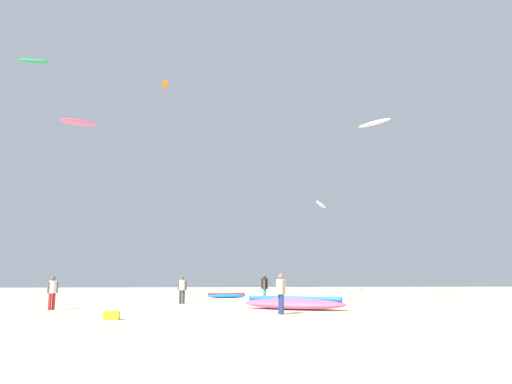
# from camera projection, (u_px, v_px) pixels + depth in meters

# --- Properties ---
(ground_plane) EXTENTS (120.00, 120.00, 0.00)m
(ground_plane) POSITION_uv_depth(u_px,v_px,m) (321.00, 331.00, 14.62)
(ground_plane) COLOR beige
(person_foreground) EXTENTS (0.40, 0.56, 1.75)m
(person_foreground) POSITION_uv_depth(u_px,v_px,m) (281.00, 290.00, 21.18)
(person_foreground) COLOR navy
(person_foreground) RESTS_ON ground
(person_midground) EXTENTS (0.40, 0.58, 1.76)m
(person_midground) POSITION_uv_depth(u_px,v_px,m) (264.00, 286.00, 29.74)
(person_midground) COLOR teal
(person_midground) RESTS_ON ground
(person_left) EXTENTS (0.43, 0.40, 1.64)m
(person_left) POSITION_uv_depth(u_px,v_px,m) (52.00, 290.00, 23.90)
(person_left) COLOR #B21E23
(person_left) RESTS_ON ground
(person_right) EXTENTS (0.54, 0.37, 1.64)m
(person_right) POSITION_uv_depth(u_px,v_px,m) (182.00, 288.00, 29.32)
(person_right) COLOR #2D2D33
(person_right) RESTS_ON ground
(kite_grounded_near) EXTENTS (3.21, 1.48, 0.40)m
(kite_grounded_near) POSITION_uv_depth(u_px,v_px,m) (227.00, 296.00, 37.00)
(kite_grounded_near) COLOR blue
(kite_grounded_near) RESTS_ON ground
(kite_grounded_mid) EXTENTS (5.36, 4.00, 0.69)m
(kite_grounded_mid) POSITION_uv_depth(u_px,v_px,m) (294.00, 303.00, 24.08)
(kite_grounded_mid) COLOR #E5598C
(kite_grounded_mid) RESTS_ON ground
(cooler_box) EXTENTS (0.56, 0.36, 0.32)m
(cooler_box) POSITION_uv_depth(u_px,v_px,m) (112.00, 315.00, 18.39)
(cooler_box) COLOR yellow
(cooler_box) RESTS_ON ground
(gear_bag) EXTENTS (0.56, 0.36, 0.32)m
(gear_bag) POSITION_uv_depth(u_px,v_px,m) (406.00, 302.00, 27.73)
(gear_bag) COLOR white
(gear_bag) RESTS_ON ground
(kite_aloft_0) EXTENTS (2.63, 4.18, 0.91)m
(kite_aloft_0) POSITION_uv_depth(u_px,v_px,m) (321.00, 205.00, 57.27)
(kite_aloft_0) COLOR white
(kite_aloft_1) EXTENTS (3.71, 4.41, 0.64)m
(kite_aloft_1) POSITION_uv_depth(u_px,v_px,m) (374.00, 123.00, 56.70)
(kite_aloft_1) COLOR white
(kite_aloft_2) EXTENTS (3.19, 2.01, 0.51)m
(kite_aloft_2) POSITION_uv_depth(u_px,v_px,m) (78.00, 122.00, 41.88)
(kite_aloft_2) COLOR #E5598C
(kite_aloft_3) EXTENTS (1.35, 2.15, 0.34)m
(kite_aloft_3) POSITION_uv_depth(u_px,v_px,m) (165.00, 84.00, 49.61)
(kite_aloft_3) COLOR orange
(kite_aloft_4) EXTENTS (3.00, 1.23, 0.65)m
(kite_aloft_4) POSITION_uv_depth(u_px,v_px,m) (33.00, 61.00, 49.52)
(kite_aloft_4) COLOR green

